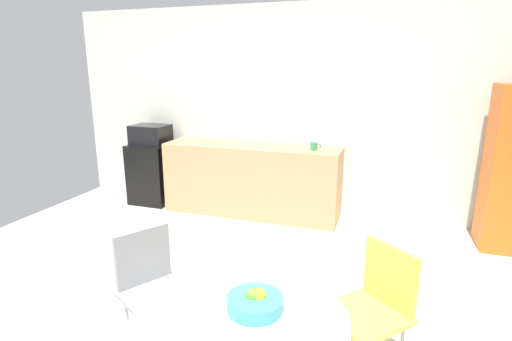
% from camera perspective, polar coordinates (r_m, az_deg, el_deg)
% --- Properties ---
extents(wall_back, '(6.00, 0.10, 2.60)m').
position_cam_1_polar(wall_back, '(5.21, 4.30, 8.41)').
color(wall_back, silver).
rests_on(wall_back, ground_plane).
extents(counter_block, '(2.22, 0.60, 0.90)m').
position_cam_1_polar(counter_block, '(5.14, -0.58, -1.29)').
color(counter_block, tan).
rests_on(counter_block, ground_plane).
extents(mini_fridge, '(0.54, 0.54, 0.82)m').
position_cam_1_polar(mini_fridge, '(5.79, -14.36, -0.33)').
color(mini_fridge, black).
rests_on(mini_fridge, ground_plane).
extents(microwave, '(0.48, 0.38, 0.26)m').
position_cam_1_polar(microwave, '(5.68, -14.70, 4.96)').
color(microwave, black).
rests_on(microwave, mini_fridge).
extents(chair_yellow, '(0.59, 0.59, 0.83)m').
position_cam_1_polar(chair_yellow, '(2.62, 16.86, -16.80)').
color(chair_yellow, silver).
rests_on(chair_yellow, ground_plane).
extents(chair_gray, '(0.57, 0.57, 0.83)m').
position_cam_1_polar(chair_gray, '(2.81, -14.71, -14.43)').
color(chair_gray, silver).
rests_on(chair_gray, ground_plane).
extents(fruit_bowl, '(0.27, 0.27, 0.11)m').
position_cam_1_polar(fruit_bowl, '(2.03, -0.14, -18.20)').
color(fruit_bowl, teal).
rests_on(fruit_bowl, round_table).
extents(mug_white, '(0.13, 0.08, 0.09)m').
position_cam_1_polar(mug_white, '(4.77, 8.24, 3.44)').
color(mug_white, '#338C59').
rests_on(mug_white, counter_block).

